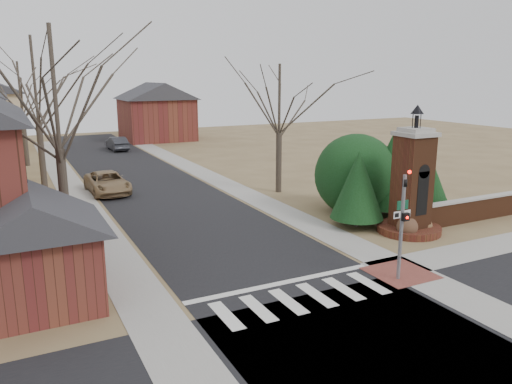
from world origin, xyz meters
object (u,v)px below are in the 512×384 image
brick_gate_monument (412,191)px  pickup_truck (107,183)px  sign_post (401,219)px  traffic_signal_pole (403,216)px  distant_car (117,143)px

brick_gate_monument → pickup_truck: (-12.11, 15.95, -1.44)m
pickup_truck → sign_post: bearing=-67.2°
sign_post → brick_gate_monument: 4.55m
brick_gate_monument → pickup_truck: brick_gate_monument is taller
sign_post → pickup_truck: (-8.70, 18.95, -1.22)m
traffic_signal_pole → sign_post: traffic_signal_pole is taller
sign_post → distant_car: 39.18m
sign_post → brick_gate_monument: bearing=41.4°
pickup_truck → distant_car: bearing=74.9°
sign_post → brick_gate_monument: size_ratio=0.42×
sign_post → distant_car: size_ratio=0.62×
traffic_signal_pole → brick_gate_monument: (4.70, 4.42, -0.42)m
traffic_signal_pole → pickup_truck: 21.75m
traffic_signal_pole → distant_car: 40.51m
distant_car → brick_gate_monument: bearing=99.0°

